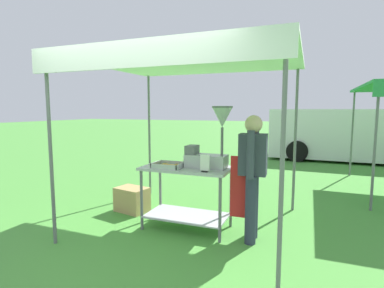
{
  "coord_description": "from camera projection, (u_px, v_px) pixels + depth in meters",
  "views": [
    {
      "loc": [
        1.81,
        -2.95,
        1.68
      ],
      "look_at": [
        0.24,
        1.05,
        1.18
      ],
      "focal_mm": 28.07,
      "sensor_mm": 36.0,
      "label": 1
    }
  ],
  "objects": [
    {
      "name": "supply_crate",
      "position": [
        132.0,
        199.0,
        4.96
      ],
      "size": [
        0.57,
        0.45,
        0.4
      ],
      "color": "tan",
      "rests_on": "ground"
    },
    {
      "name": "donut_fryer",
      "position": [
        211.0,
        144.0,
        4.06
      ],
      "size": [
        0.64,
        0.28,
        0.84
      ],
      "color": "#B7B7BC",
      "rests_on": "donut_cart"
    },
    {
      "name": "menu_sign",
      "position": [
        205.0,
        165.0,
        3.83
      ],
      "size": [
        0.13,
        0.05,
        0.23
      ],
      "color": "black",
      "rests_on": "donut_cart"
    },
    {
      "name": "donut_cart",
      "position": [
        187.0,
        185.0,
        4.21
      ],
      "size": [
        1.23,
        0.66,
        0.88
      ],
      "color": "#B7B7BC",
      "rests_on": "ground"
    },
    {
      "name": "donut_tray",
      "position": [
        168.0,
        166.0,
        4.11
      ],
      "size": [
        0.38,
        0.32,
        0.07
      ],
      "color": "#B7B7BC",
      "rests_on": "donut_cart"
    },
    {
      "name": "ground_plane",
      "position": [
        244.0,
        165.0,
        9.13
      ],
      "size": [
        70.0,
        70.0,
        0.0
      ],
      "primitive_type": "plane",
      "color": "#478E38"
    },
    {
      "name": "van_white",
      "position": [
        348.0,
        134.0,
        9.92
      ],
      "size": [
        4.86,
        2.18,
        1.69
      ],
      "color": "white",
      "rests_on": "ground"
    },
    {
      "name": "stall_canopy",
      "position": [
        189.0,
        64.0,
        4.11
      ],
      "size": [
        2.92,
        2.63,
        2.38
      ],
      "color": "slate",
      "rests_on": "ground"
    },
    {
      "name": "vendor",
      "position": [
        252.0,
        171.0,
        3.78
      ],
      "size": [
        0.45,
        0.53,
        1.61
      ],
      "color": "#2D3347",
      "rests_on": "ground"
    }
  ]
}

